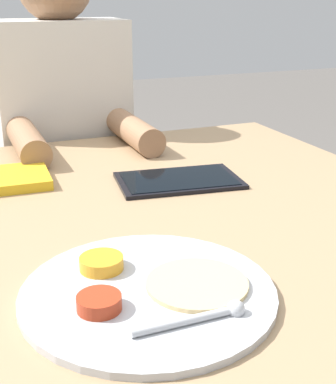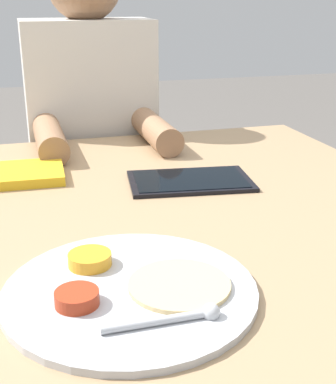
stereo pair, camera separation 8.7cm
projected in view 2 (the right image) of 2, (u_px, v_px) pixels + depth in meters
name	position (u px, v px, depth m)	size (l,w,h in m)	color
dining_table	(104.00, 377.00, 1.07)	(1.28, 1.05, 0.71)	#9E7F5B
thali_tray	(133.00, 289.00, 0.69)	(0.33, 0.33, 0.03)	#B7BABF
red_notebook	(26.00, 174.00, 1.12)	(0.16, 0.15, 0.02)	silver
tablet_device	(190.00, 181.00, 1.09)	(0.26, 0.18, 0.01)	black
person_diner	(94.00, 173.00, 1.59)	(0.36, 0.47, 1.20)	black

